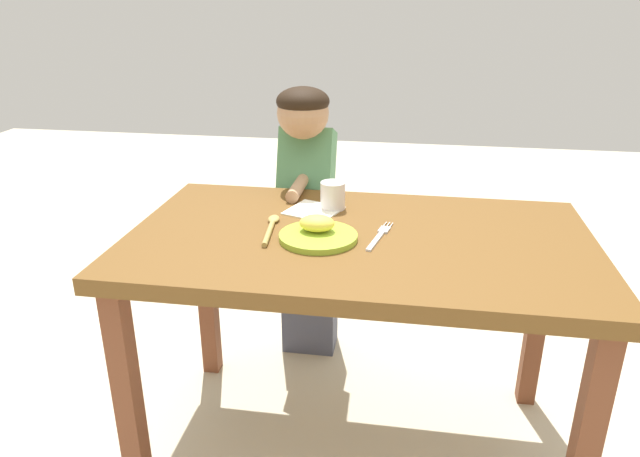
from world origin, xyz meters
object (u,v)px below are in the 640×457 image
object	(u,v)px
plate	(318,233)
drinking_cup	(333,196)
spoon	(271,227)
fork	(380,236)
person	(308,217)

from	to	relation	value
plate	drinking_cup	world-z (taller)	drinking_cup
spoon	fork	bearing A→B (deg)	-97.05
fork	spoon	size ratio (longest dim) A/B	0.95
plate	fork	world-z (taller)	plate
drinking_cup	spoon	bearing A→B (deg)	-126.83
spoon	drinking_cup	size ratio (longest dim) A/B	2.62
fork	drinking_cup	size ratio (longest dim) A/B	2.50
fork	plate	bearing A→B (deg)	115.67
plate	person	xyz separation A→B (m)	(-0.13, 0.53, -0.16)
spoon	drinking_cup	xyz separation A→B (m)	(0.15, 0.19, 0.03)
plate	fork	size ratio (longest dim) A/B	1.01
plate	spoon	world-z (taller)	plate
plate	spoon	bearing A→B (deg)	162.45
plate	fork	distance (m)	0.17
plate	spoon	xyz separation A→B (m)	(-0.14, 0.04, -0.01)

